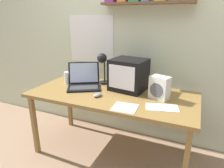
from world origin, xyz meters
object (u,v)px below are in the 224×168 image
at_px(crt_monitor, 129,75).
at_px(open_notebook, 125,108).
at_px(laptop, 84,81).
at_px(computer_mouse, 98,95).
at_px(space_heater, 160,88).
at_px(desk_lamp, 103,62).
at_px(loose_paper_near_monitor, 162,107).
at_px(juice_glass, 67,78).
at_px(corner_desk, 112,98).

bearing_deg(crt_monitor, open_notebook, -66.31).
height_order(laptop, computer_mouse, laptop).
bearing_deg(crt_monitor, computer_mouse, -116.23).
distance_m(space_heater, computer_mouse, 0.61).
relative_size(desk_lamp, loose_paper_near_monitor, 1.20).
relative_size(juice_glass, loose_paper_near_monitor, 0.47).
xyz_separation_m(corner_desk, crt_monitor, (0.12, 0.17, 0.22)).
bearing_deg(loose_paper_near_monitor, desk_lamp, 153.77).
xyz_separation_m(corner_desk, space_heater, (0.48, 0.05, 0.17)).
height_order(corner_desk, crt_monitor, crt_monitor).
bearing_deg(computer_mouse, space_heater, 18.29).
relative_size(corner_desk, juice_glass, 11.84).
bearing_deg(corner_desk, laptop, 169.20).
height_order(desk_lamp, computer_mouse, desk_lamp).
height_order(computer_mouse, open_notebook, computer_mouse).
relative_size(loose_paper_near_monitor, open_notebook, 1.38).
xyz_separation_m(juice_glass, space_heater, (1.09, -0.03, 0.05)).
distance_m(juice_glass, open_notebook, 0.93).
bearing_deg(crt_monitor, loose_paper_near_monitor, -28.99).
distance_m(corner_desk, loose_paper_near_monitor, 0.57).
relative_size(space_heater, computer_mouse, 1.95).
bearing_deg(open_notebook, computer_mouse, 157.71).
bearing_deg(space_heater, open_notebook, -106.02).
relative_size(corner_desk, computer_mouse, 14.92).
relative_size(space_heater, loose_paper_near_monitor, 0.73).
bearing_deg(open_notebook, juice_glass, 157.54).
height_order(corner_desk, desk_lamp, desk_lamp).
xyz_separation_m(laptop, computer_mouse, (0.29, -0.21, -0.05)).
relative_size(corner_desk, laptop, 3.55).
height_order(space_heater, loose_paper_near_monitor, space_heater).
bearing_deg(loose_paper_near_monitor, juice_glass, 169.08).
bearing_deg(space_heater, computer_mouse, -142.55).
relative_size(computer_mouse, open_notebook, 0.51).
bearing_deg(juice_glass, space_heater, -1.33).
height_order(corner_desk, juice_glass, juice_glass).
distance_m(laptop, space_heater, 0.86).
xyz_separation_m(crt_monitor, desk_lamp, (-0.33, 0.05, 0.09)).
distance_m(laptop, juice_glass, 0.23).
bearing_deg(computer_mouse, juice_glass, 157.42).
relative_size(laptop, space_heater, 2.15).
bearing_deg(open_notebook, desk_lamp, 132.35).
bearing_deg(computer_mouse, desk_lamp, 108.18).
xyz_separation_m(desk_lamp, computer_mouse, (0.12, -0.37, -0.25)).
distance_m(desk_lamp, computer_mouse, 0.46).
bearing_deg(space_heater, laptop, -162.52).
xyz_separation_m(desk_lamp, loose_paper_near_monitor, (0.76, -0.37, -0.26)).
height_order(corner_desk, computer_mouse, computer_mouse).
distance_m(laptop, loose_paper_near_monitor, 0.95).
relative_size(crt_monitor, computer_mouse, 3.46).
relative_size(crt_monitor, loose_paper_near_monitor, 1.29).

